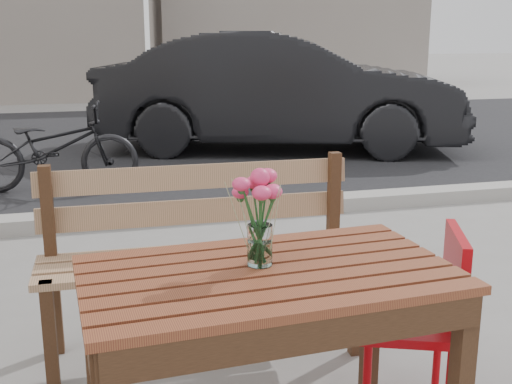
{
  "coord_description": "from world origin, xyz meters",
  "views": [
    {
      "loc": [
        -0.33,
        -2.07,
        1.51
      ],
      "look_at": [
        0.2,
        -0.06,
        0.99
      ],
      "focal_mm": 45.0,
      "sensor_mm": 36.0,
      "label": 1
    }
  ],
  "objects_px": {
    "main_vase": "(260,206)",
    "parked_car": "(280,92)",
    "bicycle": "(52,148)",
    "red_chair": "(426,310)",
    "main_table": "(268,304)"
  },
  "relations": [
    {
      "from": "main_table",
      "to": "bicycle",
      "type": "xyz_separation_m",
      "value": [
        -0.89,
        4.49,
        -0.2
      ]
    },
    {
      "from": "red_chair",
      "to": "bicycle",
      "type": "relative_size",
      "value": 0.47
    },
    {
      "from": "main_table",
      "to": "red_chair",
      "type": "bearing_deg",
      "value": 10.84
    },
    {
      "from": "bicycle",
      "to": "red_chair",
      "type": "bearing_deg",
      "value": -153.67
    },
    {
      "from": "red_chair",
      "to": "bicycle",
      "type": "height_order",
      "value": "bicycle"
    },
    {
      "from": "main_vase",
      "to": "parked_car",
      "type": "height_order",
      "value": "parked_car"
    },
    {
      "from": "main_vase",
      "to": "bicycle",
      "type": "xyz_separation_m",
      "value": [
        -0.88,
        4.44,
        -0.53
      ]
    },
    {
      "from": "bicycle",
      "to": "main_table",
      "type": "bearing_deg",
      "value": -162.67
    },
    {
      "from": "main_table",
      "to": "main_vase",
      "type": "bearing_deg",
      "value": 103.52
    },
    {
      "from": "main_table",
      "to": "parked_car",
      "type": "distance_m",
      "value": 6.4
    },
    {
      "from": "red_chair",
      "to": "main_vase",
      "type": "bearing_deg",
      "value": -57.79
    },
    {
      "from": "main_vase",
      "to": "bicycle",
      "type": "distance_m",
      "value": 4.55
    },
    {
      "from": "main_table",
      "to": "main_vase",
      "type": "distance_m",
      "value": 0.33
    },
    {
      "from": "red_chair",
      "to": "main_table",
      "type": "bearing_deg",
      "value": -53.58
    },
    {
      "from": "parked_car",
      "to": "main_table",
      "type": "bearing_deg",
      "value": -179.41
    }
  ]
}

